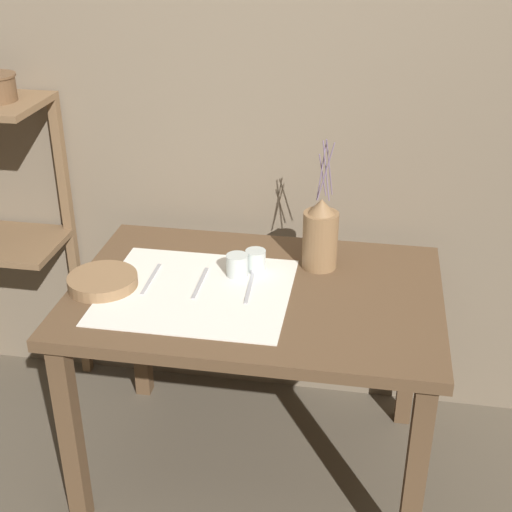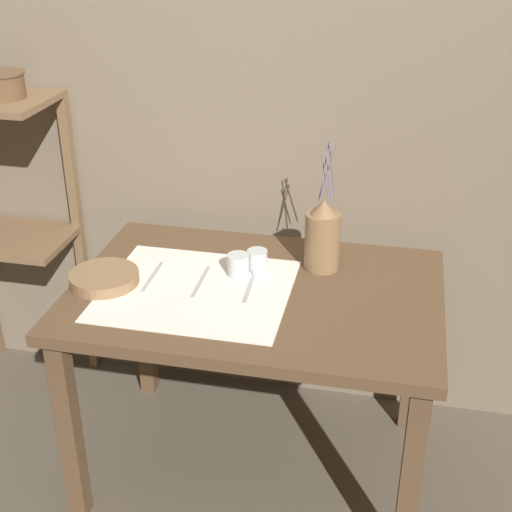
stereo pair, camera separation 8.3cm
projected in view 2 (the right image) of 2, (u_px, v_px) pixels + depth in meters
The scene contains 13 objects.
ground_plane at pixel (256, 463), 2.64m from camera, with size 12.00×12.00×0.00m, color brown.
stone_wall_back at pixel (286, 108), 2.54m from camera, with size 7.00×0.06×2.40m.
wooden_table at pixel (256, 315), 2.35m from camera, with size 1.19×0.81×0.75m.
wooden_shelf_unit at pixel (3, 191), 2.75m from camera, with size 0.51×0.34×1.24m.
linen_cloth at pixel (196, 290), 2.30m from camera, with size 0.60×0.53×0.00m.
pitcher_with_flowers at pixel (322, 237), 2.38m from camera, with size 0.12×0.12×0.45m.
wooden_bowl at pixel (104, 278), 2.33m from camera, with size 0.23×0.23×0.04m.
glass_tumbler_near at pixel (238, 265), 2.37m from camera, with size 0.07×0.07×0.07m.
glass_tumbler_far at pixel (257, 260), 2.40m from camera, with size 0.07×0.07×0.07m.
fork_inner at pixel (153, 276), 2.37m from camera, with size 0.01×0.21×0.00m.
knife_center at pixel (201, 282), 2.33m from camera, with size 0.01×0.21×0.00m.
spoon_inner at pixel (252, 278), 2.35m from camera, with size 0.03×0.22×0.02m.
metal_pot_small at pixel (2, 84), 2.50m from camera, with size 0.17×0.17×0.09m.
Camera 2 is at (0.42, -1.96, 1.89)m, focal length 50.00 mm.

